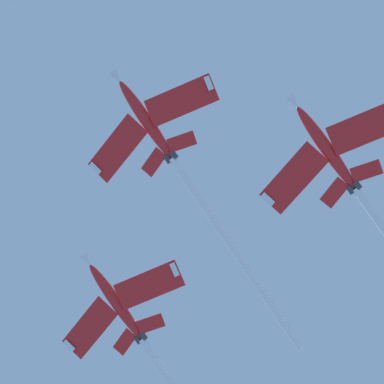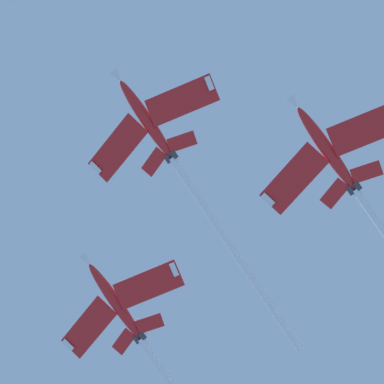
# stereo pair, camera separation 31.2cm
# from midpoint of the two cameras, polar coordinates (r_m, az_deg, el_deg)

# --- Properties ---
(jet_lead) EXTENTS (28.70, 30.55, 19.39)m
(jet_lead) POSITION_cam_midpoint_polar(r_m,az_deg,el_deg) (106.73, -1.02, 1.69)
(jet_lead) COLOR red
(jet_left_wing) EXTENTS (32.33, 34.35, 21.29)m
(jet_left_wing) POSITION_cam_midpoint_polar(r_m,az_deg,el_deg) (102.07, 11.72, -1.05)
(jet_left_wing) COLOR red
(jet_right_wing) EXTENTS (28.16, 29.10, 18.61)m
(jet_right_wing) POSITION_cam_midpoint_polar(r_m,az_deg,el_deg) (112.68, -3.24, -10.33)
(jet_right_wing) COLOR red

